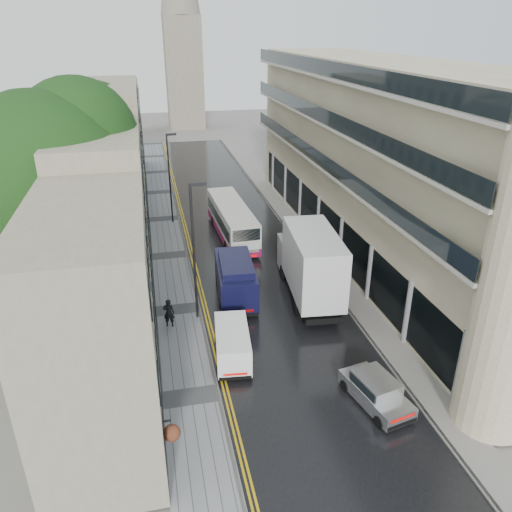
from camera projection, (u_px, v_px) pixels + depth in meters
name	position (u px, v px, depth m)	size (l,w,h in m)	color
road	(244.00, 250.00, 39.74)	(9.00, 85.00, 0.02)	black
left_sidewalk	(170.00, 256.00, 38.57)	(2.70, 85.00, 0.12)	gray
right_sidewalk	(309.00, 243.00, 40.77)	(1.80, 85.00, 0.12)	slate
old_shop_row	(114.00, 175.00, 37.60)	(4.50, 56.00, 12.00)	gray
modern_block	(381.00, 161.00, 37.50)	(8.00, 40.00, 14.00)	beige
church_spire	(180.00, 1.00, 79.82)	(6.40, 6.40, 40.00)	gray
tree_near	(49.00, 209.00, 27.74)	(10.56, 10.56, 13.89)	black
tree_far	(79.00, 164.00, 39.63)	(9.24, 9.24, 12.46)	black
cream_bus	(226.00, 235.00, 38.90)	(2.34, 10.30, 2.81)	beige
white_lorry	(297.00, 280.00, 29.86)	(2.73, 9.11, 4.78)	silver
silver_hatchback	(381.00, 414.00, 21.85)	(1.68, 3.85, 1.44)	silver
white_van	(218.00, 361.00, 24.98)	(1.72, 4.02, 1.82)	white
navy_van	(222.00, 293.00, 30.22)	(2.29, 5.72, 2.91)	black
pedestrian	(169.00, 313.00, 29.05)	(0.65, 0.43, 1.79)	black
lamp_post_near	(194.00, 254.00, 28.62)	(0.94, 0.21, 8.36)	black
lamp_post_far	(170.00, 180.00, 43.53)	(0.88, 0.20, 7.86)	black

